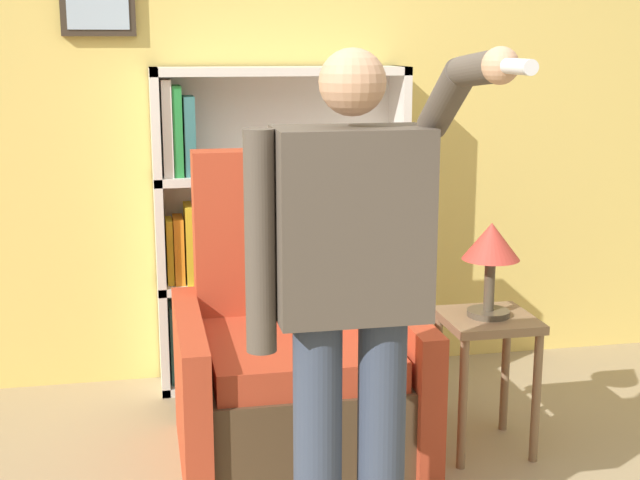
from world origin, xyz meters
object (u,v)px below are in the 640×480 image
at_px(armchair, 294,367).
at_px(person_standing, 351,292).
at_px(side_table, 487,345).
at_px(table_lamp, 491,249).
at_px(bookcase, 259,231).

bearing_deg(armchair, person_standing, -89.44).
distance_m(side_table, table_lamp, 0.41).
height_order(bookcase, side_table, bookcase).
bearing_deg(person_standing, table_lamp, 46.75).
bearing_deg(person_standing, armchair, 90.56).
height_order(armchair, person_standing, person_standing).
bearing_deg(side_table, table_lamp, 45.00).
bearing_deg(table_lamp, bookcase, 130.03).
xyz_separation_m(person_standing, table_lamp, (0.78, 0.83, -0.09)).
bearing_deg(side_table, person_standing, -133.25).
height_order(bookcase, armchair, bookcase).
xyz_separation_m(person_standing, side_table, (0.78, 0.83, -0.50)).
xyz_separation_m(armchair, person_standing, (0.01, -0.95, 0.59)).
bearing_deg(table_lamp, side_table, -135.00).
bearing_deg(side_table, bookcase, 130.03).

